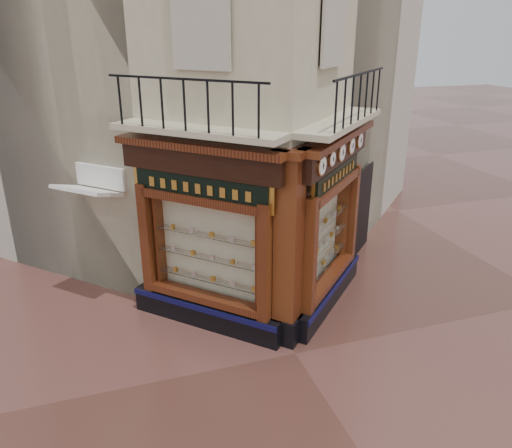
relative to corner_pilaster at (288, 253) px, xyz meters
name	(u,v)px	position (x,y,z in m)	size (l,w,h in m)	color
ground	(295,353)	(0.00, -0.50, -1.95)	(80.00, 80.00, 0.00)	#4D2B24
main_building	(213,26)	(0.00, 5.66, 4.05)	(8.00, 8.00, 12.00)	beige
neighbour_left	(112,45)	(-2.47, 8.13, 3.55)	(8.00, 8.00, 11.00)	beige
neighbour_right	(270,43)	(2.47, 8.13, 3.55)	(8.00, 8.00, 11.00)	beige
shopfront_left	(204,240)	(-1.41, 1.07, 0.03)	(2.86, 2.86, 3.98)	black
shopfront_right	(330,224)	(1.41, 1.07, 0.03)	(2.86, 2.86, 3.98)	black
corner_pilaster	(288,253)	(0.00, 0.00, 0.00)	(0.85, 0.85, 3.98)	black
balcony	(272,126)	(0.00, 0.99, 2.27)	(5.94, 2.97, 1.03)	beige
clock_a	(322,166)	(0.62, 0.01, 1.67)	(0.31, 0.31, 0.39)	#C98143
clock_b	(332,159)	(1.02, 0.42, 1.67)	(0.25, 0.25, 0.31)	#C98143
clock_c	(342,152)	(1.45, 0.84, 1.67)	(0.31, 0.31, 0.39)	#C98143
clock_d	(351,146)	(1.93, 1.32, 1.67)	(0.30, 0.30, 0.37)	#C98143
clock_e	(360,140)	(2.37, 1.77, 1.67)	(0.30, 0.30, 0.37)	#C98143
awning	(101,300)	(-3.57, 2.86, -1.95)	(1.36, 0.82, 0.08)	white
signboard_left	(200,188)	(-1.46, 1.01, 1.15)	(2.29, 2.29, 0.61)	gold
signboard_right	(337,175)	(1.46, 1.01, 1.15)	(1.99, 1.99, 0.53)	gold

